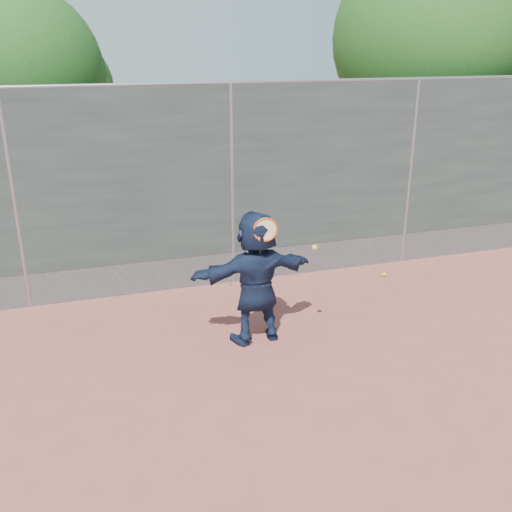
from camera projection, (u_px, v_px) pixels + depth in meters
name	position (u px, v px, depth m)	size (l,w,h in m)	color
ground	(325.00, 409.00, 5.84)	(80.00, 80.00, 0.00)	#9E4C42
player	(256.00, 278.00, 6.93)	(1.56, 0.50, 1.68)	#16223E
ball_ground	(384.00, 274.00, 9.13)	(0.07, 0.07, 0.07)	#BECF2E
fence	(232.00, 183.00, 8.40)	(20.00, 0.06, 3.03)	#38423D
swing_action	(270.00, 233.00, 6.56)	(0.76, 0.22, 0.51)	#C84912
tree_right	(433.00, 44.00, 11.06)	(3.78, 3.60, 5.39)	#382314
tree_left	(25.00, 78.00, 9.84)	(3.15, 3.00, 4.53)	#382314
weed_clump	(254.00, 274.00, 8.89)	(0.68, 0.07, 0.30)	#387226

